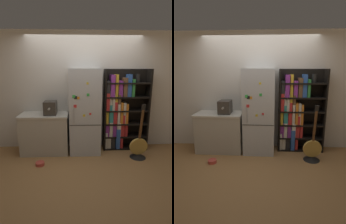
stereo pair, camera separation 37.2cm
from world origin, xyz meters
The scene contains 8 objects.
ground_plane centered at (0.00, 0.00, 0.00)m, with size 16.00×16.00×0.00m, color #A87542.
wall_back centered at (0.00, 0.47, 1.30)m, with size 8.00×0.05×2.60m.
refrigerator centered at (0.00, 0.17, 0.90)m, with size 0.65×0.59×1.81m.
bookshelf centered at (0.79, 0.31, 0.85)m, with size 0.99×0.32×1.80m.
kitchen_counter centered at (-0.87, 0.17, 0.43)m, with size 1.02×0.58×0.86m.
espresso_machine centered at (-0.73, 0.14, 1.00)m, with size 0.25×0.37×0.28m.
guitar centered at (1.09, -0.20, 0.17)m, with size 0.37×0.33×1.15m.
pet_bowl centered at (-0.88, -0.43, 0.03)m, with size 0.17×0.17×0.06m.
Camera 1 is at (-0.13, -3.48, 1.77)m, focal length 28.00 mm.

